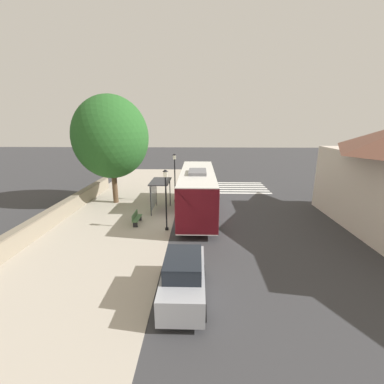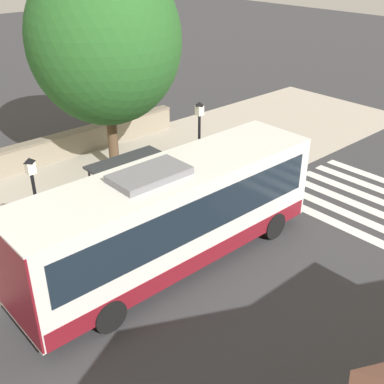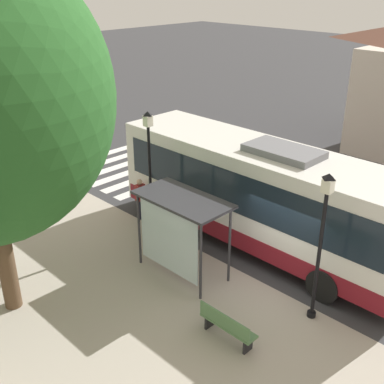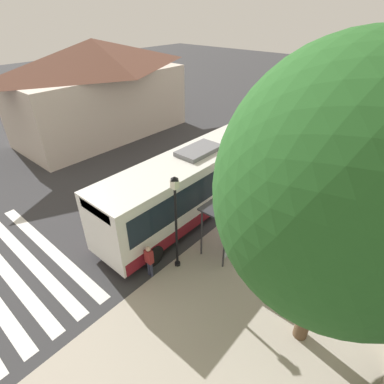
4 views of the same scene
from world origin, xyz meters
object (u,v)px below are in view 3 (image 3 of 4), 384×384
(pedestrian, at_px, (140,196))
(street_lamp_near, at_px, (150,164))
(bus, at_px, (260,193))
(bus_shelter, at_px, (179,214))
(street_lamp_far, at_px, (321,237))
(bench, at_px, (227,325))

(pedestrian, xyz_separation_m, street_lamp_near, (-0.45, -1.16, 1.70))
(pedestrian, distance_m, street_lamp_near, 2.11)
(bus, xyz_separation_m, bus_shelter, (-3.16, 0.55, 0.18))
(bus, height_order, street_lamp_far, street_lamp_far)
(street_lamp_far, bearing_deg, bus_shelter, 105.32)
(bus_shelter, distance_m, pedestrian, 4.18)
(bus, xyz_separation_m, street_lamp_near, (-2.07, 3.10, 0.74))
(bench, bearing_deg, pedestrian, 67.54)
(bench, distance_m, street_lamp_near, 6.37)
(bus, distance_m, street_lamp_near, 3.80)
(pedestrian, distance_m, street_lamp_far, 7.88)
(street_lamp_near, height_order, street_lamp_far, street_lamp_near)
(street_lamp_near, xyz_separation_m, street_lamp_far, (0.01, -6.55, -0.14))
(street_lamp_near, bearing_deg, pedestrian, 68.66)
(bus_shelter, relative_size, street_lamp_near, 0.66)
(bus_shelter, bearing_deg, bus, -9.79)
(bench, height_order, street_lamp_far, street_lamp_far)
(bus, distance_m, pedestrian, 4.66)
(bus_shelter, height_order, street_lamp_near, street_lamp_near)
(bus_shelter, relative_size, street_lamp_far, 0.70)
(pedestrian, relative_size, street_lamp_near, 0.36)
(bench, distance_m, street_lamp_far, 3.24)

